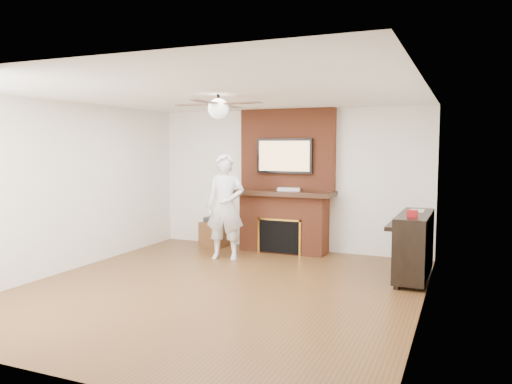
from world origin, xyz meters
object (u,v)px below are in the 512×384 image
at_px(fireplace, 285,195).
at_px(piano, 414,244).
at_px(person, 225,207).
at_px(side_table, 216,232).

xyz_separation_m(fireplace, piano, (2.28, -1.06, -0.50)).
xyz_separation_m(person, side_table, (-0.65, 0.90, -0.62)).
distance_m(person, piano, 2.99).
bearing_deg(person, side_table, 114.24).
distance_m(fireplace, person, 1.20).
distance_m(person, side_table, 1.27).
bearing_deg(person, piano, -13.26).
relative_size(fireplace, person, 1.45).
bearing_deg(piano, person, 179.19).
height_order(side_table, piano, piano).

